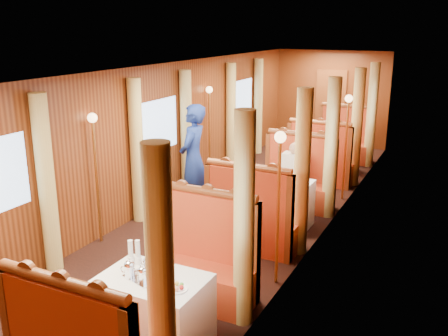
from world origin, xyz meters
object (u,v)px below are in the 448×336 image
Objects in this scene: banquette_near_aft at (203,265)px; tea_tray at (143,277)px; banquette_far_fwd at (320,163)px; passenger at (294,169)px; banquette_mid_fwd at (252,222)px; steward at (193,159)px; table_near at (154,312)px; table_mid at (277,204)px; rose_vase_far at (333,130)px; banquette_far_aft at (344,143)px; teapot_left at (130,272)px; banquette_mid_aft at (297,183)px; table_far at (333,155)px; teapot_right at (143,276)px; rose_vase_mid at (277,170)px; teapot_back at (148,267)px; fruit_plate at (177,288)px.

banquette_near_aft is 3.94× the size of tea_tray.
banquette_far_fwd is 1.76× the size of passenger.
banquette_mid_fwd is 0.72× the size of steward.
table_near is 5.99m from banquette_far_fwd.
table_mid is 2.92× the size of rose_vase_far.
table_near is 8.01m from banquette_far_aft.
banquette_mid_aft is at bearing 72.81° from teapot_left.
table_far is at bearing -90.00° from banquette_far_aft.
banquette_near_aft is 8.85× the size of teapot_right.
passenger reaches higher than rose_vase_far.
table_near is at bearing 68.07° from teapot_right.
banquette_mid_aft is (0.00, 3.50, 0.00)m from banquette_near_aft.
rose_vase_mid is (0.17, 3.62, 0.11)m from teapot_left.
table_near is 0.78× the size of banquette_near_aft.
banquette_far_aft is (0.00, 1.01, 0.05)m from table_far.
teapot_back reaches higher than table_near.
banquette_far_aft is (0.00, 3.50, 0.00)m from banquette_mid_aft.
teapot_left is (-0.11, -0.06, 0.06)m from tea_tray.
tea_tray is 2.06× the size of teapot_back.
teapot_left reaches higher than table_far.
passenger is at bearing 94.35° from fruit_plate.
table_mid is 3.47m from teapot_back.
banquette_near_aft reaches higher than teapot_right.
steward reaches higher than fruit_plate.
fruit_plate is (0.33, -6.07, 0.35)m from banquette_far_fwd.
table_far is 5.12× the size of fruit_plate.
banquette_mid_aft is 1.12m from rose_vase_mid.
banquette_far_fwd is 8.12× the size of teapot_back.
rose_vase_far is (-0.02, 1.02, 0.50)m from banquette_far_fwd.
rose_vase_mid is 0.19× the size of steward.
banquette_near_aft is 2.56m from rose_vase_mid.
banquette_far_aft is 0.72× the size of steward.
banquette_mid_aft reaches higher than teapot_left.
passenger is at bearing 86.65° from teapot_right.
teapot_back is at bearing 41.22° from teapot_left.
fruit_plate is 0.57× the size of rose_vase_mid.
banquette_far_fwd reaches higher than fruit_plate.
rose_vase_mid reaches higher than table_mid.
banquette_near_aft is 1.00× the size of banquette_mid_fwd.
banquette_near_aft is 8.12× the size of teapot_back.
steward is at bearing 117.58° from fruit_plate.
teapot_back is (-0.00, 0.10, 0.06)m from tea_tray.
rose_vase_mid is at bearing 91.23° from banquette_mid_fwd.
banquette_mid_aft is (0.00, 2.03, 0.00)m from banquette_mid_fwd.
passenger is (-0.00, 1.79, 0.32)m from banquette_mid_fwd.
banquette_mid_fwd reaches higher than rose_vase_mid.
table_far is at bearing 90.00° from banquette_far_fwd.
banquette_mid_aft is at bearing -90.00° from table_far.
banquette_far_aft is at bearing 90.00° from banquette_mid_aft.
banquette_mid_aft is at bearing 86.68° from teapot_right.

